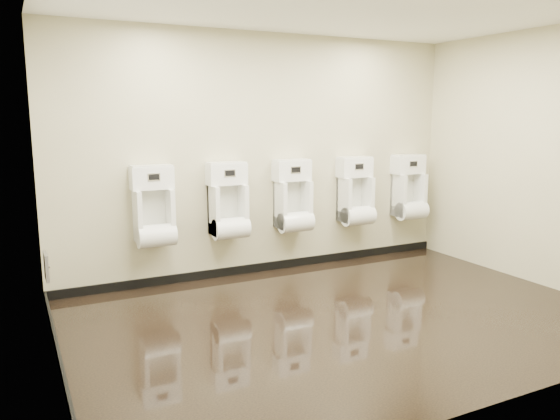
{
  "coord_description": "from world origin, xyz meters",
  "views": [
    {
      "loc": [
        -2.72,
        -4.07,
        1.87
      ],
      "look_at": [
        -0.41,
        0.55,
        0.97
      ],
      "focal_mm": 35.0,
      "sensor_mm": 36.0,
      "label": 1
    }
  ],
  "objects_px": {
    "urinal_0": "(154,212)",
    "urinal_3": "(356,196)",
    "access_panel": "(46,267)",
    "urinal_2": "(293,201)",
    "urinal_4": "(409,192)",
    "urinal_1": "(228,206)"
  },
  "relations": [
    {
      "from": "urinal_0",
      "to": "urinal_3",
      "type": "height_order",
      "value": "same"
    },
    {
      "from": "access_panel",
      "to": "urinal_2",
      "type": "relative_size",
      "value": 0.3
    },
    {
      "from": "urinal_0",
      "to": "urinal_3",
      "type": "relative_size",
      "value": 1.0
    },
    {
      "from": "urinal_2",
      "to": "urinal_3",
      "type": "bearing_deg",
      "value": 0.0
    },
    {
      "from": "urinal_0",
      "to": "urinal_4",
      "type": "xyz_separation_m",
      "value": [
        3.42,
        0.0,
        0.0
      ]
    },
    {
      "from": "urinal_2",
      "to": "urinal_4",
      "type": "distance_m",
      "value": 1.75
    },
    {
      "from": "access_panel",
      "to": "urinal_0",
      "type": "relative_size",
      "value": 0.3
    },
    {
      "from": "urinal_0",
      "to": "urinal_4",
      "type": "distance_m",
      "value": 3.42
    },
    {
      "from": "urinal_3",
      "to": "urinal_4",
      "type": "xyz_separation_m",
      "value": [
        0.86,
        0.0,
        0.0
      ]
    },
    {
      "from": "access_panel",
      "to": "urinal_3",
      "type": "distance_m",
      "value": 3.7
    },
    {
      "from": "access_panel",
      "to": "urinal_4",
      "type": "relative_size",
      "value": 0.3
    },
    {
      "from": "urinal_3",
      "to": "urinal_4",
      "type": "bearing_deg",
      "value": 0.0
    },
    {
      "from": "access_panel",
      "to": "urinal_3",
      "type": "height_order",
      "value": "urinal_3"
    },
    {
      "from": "urinal_1",
      "to": "urinal_4",
      "type": "xyz_separation_m",
      "value": [
        2.58,
        0.0,
        0.0
      ]
    },
    {
      "from": "urinal_2",
      "to": "urinal_3",
      "type": "height_order",
      "value": "same"
    },
    {
      "from": "urinal_0",
      "to": "urinal_2",
      "type": "height_order",
      "value": "same"
    },
    {
      "from": "urinal_1",
      "to": "urinal_2",
      "type": "xyz_separation_m",
      "value": [
        0.83,
        0.0,
        0.0
      ]
    },
    {
      "from": "urinal_1",
      "to": "access_panel",
      "type": "bearing_deg",
      "value": -168.37
    },
    {
      "from": "urinal_1",
      "to": "urinal_4",
      "type": "distance_m",
      "value": 2.58
    },
    {
      "from": "urinal_2",
      "to": "urinal_1",
      "type": "bearing_deg",
      "value": 180.0
    },
    {
      "from": "access_panel",
      "to": "urinal_0",
      "type": "height_order",
      "value": "urinal_0"
    },
    {
      "from": "access_panel",
      "to": "urinal_1",
      "type": "xyz_separation_m",
      "value": [
        1.94,
        0.4,
        0.35
      ]
    }
  ]
}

